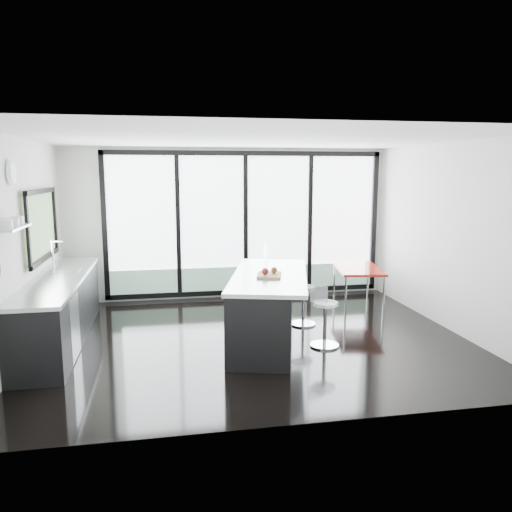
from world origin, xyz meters
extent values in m
cube|color=black|center=(0.00, 0.00, 0.00)|extent=(6.00, 5.00, 0.00)
cube|color=white|center=(0.00, 0.00, 2.80)|extent=(6.00, 5.00, 0.00)
cube|color=beige|center=(0.00, 2.50, 1.40)|extent=(6.00, 0.00, 2.80)
cube|color=white|center=(0.30, 2.47, 1.40)|extent=(5.00, 0.02, 2.50)
cube|color=slate|center=(0.30, 2.43, 0.37)|extent=(5.00, 0.02, 0.44)
cube|color=black|center=(-0.95, 2.43, 1.40)|extent=(0.08, 0.04, 2.50)
cube|color=black|center=(0.30, 2.43, 1.40)|extent=(0.08, 0.04, 2.50)
cube|color=black|center=(1.55, 2.43, 1.40)|extent=(0.08, 0.04, 2.50)
cube|color=beige|center=(0.00, -2.50, 1.40)|extent=(6.00, 0.00, 2.80)
cube|color=beige|center=(-3.00, 0.00, 1.40)|extent=(0.00, 5.00, 2.80)
cube|color=#5F7E51|center=(-2.97, 0.90, 1.60)|extent=(0.02, 1.60, 0.90)
cube|color=#AAADAF|center=(-2.87, -0.85, 1.75)|extent=(0.25, 0.80, 0.03)
cylinder|color=white|center=(-2.97, -0.30, 2.35)|extent=(0.04, 0.30, 0.30)
cube|color=beige|center=(3.00, 0.00, 1.40)|extent=(0.00, 5.00, 2.80)
cube|color=black|center=(-2.67, 0.40, 0.43)|extent=(0.65, 3.20, 0.87)
cube|color=#AAADAF|center=(-2.67, 0.40, 0.90)|extent=(0.69, 3.24, 0.05)
cube|color=#AAADAF|center=(-2.67, 0.90, 0.90)|extent=(0.45, 0.48, 0.06)
cylinder|color=silver|center=(-2.82, 0.90, 1.14)|extent=(0.02, 0.02, 0.44)
cube|color=#AAADAF|center=(-2.36, -0.35, 0.42)|extent=(0.03, 0.60, 0.80)
cube|color=black|center=(0.13, -0.12, 0.46)|extent=(1.36, 2.44, 0.91)
cube|color=#AAADAF|center=(0.21, -0.14, 0.94)|extent=(1.58, 2.55, 0.05)
cube|color=#9D8458|center=(0.17, -0.29, 0.98)|extent=(0.41, 0.49, 0.03)
sphere|color=maroon|center=(0.11, -0.33, 1.05)|extent=(0.12, 0.12, 0.09)
sphere|color=brown|center=(0.25, -0.26, 1.04)|extent=(0.11, 0.11, 0.09)
cylinder|color=silver|center=(0.32, 0.65, 1.11)|extent=(0.09, 0.09, 0.29)
cylinder|color=silver|center=(0.91, -0.48, 0.31)|extent=(0.52, 0.52, 0.63)
cylinder|color=silver|center=(0.89, 0.52, 0.31)|extent=(0.51, 0.51, 0.62)
cube|color=maroon|center=(2.16, 1.46, 0.34)|extent=(0.96, 1.40, 0.69)
camera|label=1|loc=(-1.21, -6.73, 2.35)|focal=35.00mm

